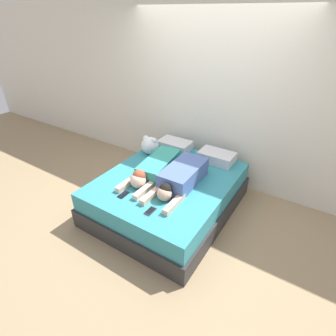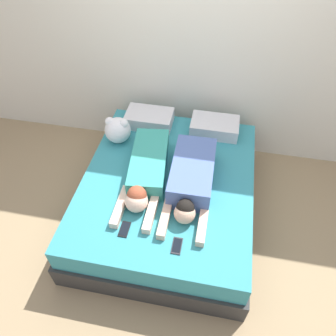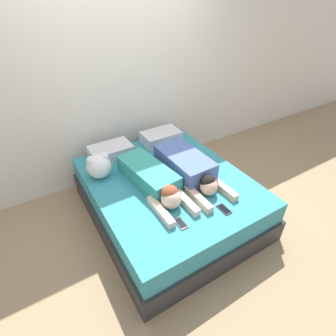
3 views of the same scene
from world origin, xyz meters
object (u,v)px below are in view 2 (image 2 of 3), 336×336
object	(u,v)px
bed	(168,196)
person_right	(191,179)
pillow_head_right	(215,127)
cell_phone_left	(125,229)
person_left	(146,172)
cell_phone_right	(177,246)
pillow_head_left	(149,119)
plush_toy	(118,130)

from	to	relation	value
bed	person_right	bearing A→B (deg)	-14.45
pillow_head_right	cell_phone_left	world-z (taller)	pillow_head_right
person_left	cell_phone_right	bearing A→B (deg)	-57.90
pillow_head_left	person_left	world-z (taller)	person_left
plush_toy	cell_phone_right	bearing A→B (deg)	-53.92
pillow_head_left	person_left	distance (m)	0.82
pillow_head_left	cell_phone_left	bearing A→B (deg)	-85.32
bed	cell_phone_left	world-z (taller)	cell_phone_left
cell_phone_right	person_right	bearing A→B (deg)	88.44
plush_toy	pillow_head_left	bearing A→B (deg)	52.03
bed	cell_phone_left	distance (m)	0.71
pillow_head_right	cell_phone_right	size ratio (longest dim) A/B	3.37
person_left	cell_phone_left	bearing A→B (deg)	-94.59
person_right	cell_phone_right	distance (m)	0.64
pillow_head_left	bed	bearing A→B (deg)	-64.87
person_right	person_left	bearing A→B (deg)	177.44
person_left	plush_toy	size ratio (longest dim) A/B	3.93
cell_phone_right	plush_toy	bearing A→B (deg)	126.08
pillow_head_left	cell_phone_right	bearing A→B (deg)	-68.71
pillow_head_left	person_left	xyz separation A→B (m)	(0.16, -0.80, 0.02)
person_left	cell_phone_right	size ratio (longest dim) A/B	7.40
cell_phone_right	bed	bearing A→B (deg)	106.77
pillow_head_right	bed	bearing A→B (deg)	-115.13
pillow_head_right	person_right	world-z (taller)	person_right
bed	cell_phone_right	size ratio (longest dim) A/B	13.12
plush_toy	cell_phone_left	bearing A→B (deg)	-70.82
person_left	person_right	xyz separation A→B (m)	(0.42, -0.02, 0.02)
bed	plush_toy	distance (m)	0.85
pillow_head_left	pillow_head_right	world-z (taller)	same
bed	cell_phone_right	world-z (taller)	cell_phone_right
pillow_head_left	person_right	xyz separation A→B (m)	(0.58, -0.82, 0.04)
pillow_head_right	cell_phone_left	distance (m)	1.51
pillow_head_right	cell_phone_right	xyz separation A→B (m)	(-0.15, -1.45, -0.07)
bed	person_right	distance (m)	0.44
pillow_head_left	pillow_head_right	size ratio (longest dim) A/B	1.00
person_right	cell_phone_left	xyz separation A→B (m)	(-0.47, -0.56, -0.11)
pillow_head_left	cell_phone_right	world-z (taller)	pillow_head_left
cell_phone_left	pillow_head_left	bearing A→B (deg)	94.68
bed	person_left	size ratio (longest dim) A/B	1.77
cell_phone_right	plush_toy	size ratio (longest dim) A/B	0.53
cell_phone_left	cell_phone_right	size ratio (longest dim) A/B	1.00
pillow_head_left	cell_phone_left	world-z (taller)	pillow_head_left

